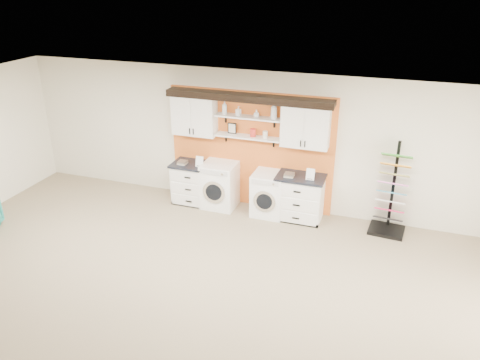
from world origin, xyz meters
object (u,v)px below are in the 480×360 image
at_px(base_cabinet_left, 194,183).
at_px(washer, 220,185).
at_px(base_cabinet_right, 300,197).
at_px(dryer, 269,194).
at_px(sample_rack, 390,205).

height_order(base_cabinet_left, washer, washer).
height_order(base_cabinet_right, washer, washer).
xyz_separation_m(base_cabinet_right, washer, (-1.68, -0.00, 0.02)).
bearing_deg(washer, base_cabinet_left, 179.66).
height_order(base_cabinet_left, dryer, dryer).
distance_m(base_cabinet_left, base_cabinet_right, 2.26).
relative_size(dryer, sample_rack, 0.50).
bearing_deg(base_cabinet_left, dryer, -0.12).
relative_size(base_cabinet_right, dryer, 1.05).
xyz_separation_m(base_cabinet_left, washer, (0.58, -0.00, 0.04)).
distance_m(dryer, sample_rack, 2.31).
height_order(base_cabinet_left, base_cabinet_right, base_cabinet_right).
bearing_deg(dryer, base_cabinet_right, 0.31).
xyz_separation_m(base_cabinet_right, sample_rack, (1.68, 0.04, 0.09)).
bearing_deg(sample_rack, dryer, -174.31).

